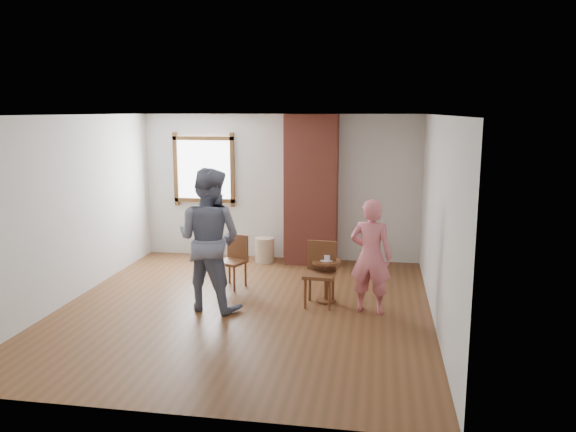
% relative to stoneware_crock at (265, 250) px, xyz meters
% --- Properties ---
extents(ground, '(5.50, 5.50, 0.00)m').
position_rel_stoneware_crock_xyz_m(ground, '(0.22, -2.40, -0.22)').
color(ground, brown).
rests_on(ground, ground).
extents(room_shell, '(5.04, 5.52, 2.62)m').
position_rel_stoneware_crock_xyz_m(room_shell, '(0.16, -1.79, 1.59)').
color(room_shell, silver).
rests_on(room_shell, ground).
extents(brick_chimney, '(0.90, 0.50, 2.60)m').
position_rel_stoneware_crock_xyz_m(brick_chimney, '(0.82, 0.10, 1.08)').
color(brick_chimney, '#A94D3C').
rests_on(brick_chimney, ground).
extents(stoneware_crock, '(0.39, 0.39, 0.44)m').
position_rel_stoneware_crock_xyz_m(stoneware_crock, '(0.00, 0.00, 0.00)').
color(stoneware_crock, tan).
rests_on(stoneware_crock, ground).
extents(dark_pot, '(0.20, 0.20, 0.16)m').
position_rel_stoneware_crock_xyz_m(dark_pot, '(-0.87, 0.00, -0.14)').
color(dark_pot, black).
rests_on(dark_pot, ground).
extents(dining_chair_left, '(0.48, 0.48, 0.80)m').
position_rel_stoneware_crock_xyz_m(dining_chair_left, '(-0.17, -1.46, 0.23)').
color(dining_chair_left, brown).
rests_on(dining_chair_left, ground).
extents(dining_chair_right, '(0.43, 0.43, 0.88)m').
position_rel_stoneware_crock_xyz_m(dining_chair_right, '(1.21, -2.04, 0.27)').
color(dining_chair_right, brown).
rests_on(dining_chair_right, ground).
extents(side_table, '(0.40, 0.40, 0.60)m').
position_rel_stoneware_crock_xyz_m(side_table, '(1.28, -1.94, 0.18)').
color(side_table, brown).
rests_on(side_table, ground).
extents(cake_plate, '(0.18, 0.18, 0.01)m').
position_rel_stoneware_crock_xyz_m(cake_plate, '(1.28, -1.94, 0.38)').
color(cake_plate, white).
rests_on(cake_plate, side_table).
extents(cake_slice, '(0.08, 0.07, 0.06)m').
position_rel_stoneware_crock_xyz_m(cake_slice, '(1.29, -1.94, 0.42)').
color(cake_slice, silver).
rests_on(cake_slice, cake_plate).
extents(man, '(1.09, 0.94, 1.92)m').
position_rel_stoneware_crock_xyz_m(man, '(-0.25, -2.45, 0.74)').
color(man, '#151B3C').
rests_on(man, ground).
extents(person_pink, '(0.63, 0.48, 1.54)m').
position_rel_stoneware_crock_xyz_m(person_pink, '(1.90, -2.25, 0.55)').
color(person_pink, '#E1707B').
rests_on(person_pink, ground).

